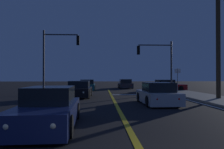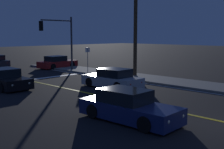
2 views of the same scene
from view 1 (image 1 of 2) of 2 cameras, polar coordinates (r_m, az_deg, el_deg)
name	(u,v)px [view 1 (image 1 of 2)]	position (r m, az deg, el deg)	size (l,w,h in m)	color
lane_line_center	(117,106)	(13.11, 1.22, -7.94)	(0.20, 32.39, 0.01)	gold
lane_line_edge_right	(208,105)	(14.50, 23.18, -7.18)	(0.16, 32.39, 0.01)	white
stop_bar	(141,95)	(21.38, 7.35, -5.08)	(5.64, 0.50, 0.01)	white
car_mid_block_teal	(87,86)	(28.28, -6.28, -2.82)	(2.01, 4.66, 1.34)	#195960
car_following_oncoming_red	(166,86)	(27.55, 13.62, -2.86)	(4.36, 2.15, 1.34)	maroon
car_distant_tail_charcoal	(125,84)	(33.05, 3.38, -2.50)	(1.97, 4.36, 1.34)	#2D2D33
car_lead_oncoming_black	(79,90)	(19.08, -8.33, -3.89)	(2.04, 4.49, 1.34)	black
car_far_approaching_navy	(49,109)	(7.96, -15.64, -8.52)	(1.97, 4.63, 1.34)	navy
car_side_waiting_silver	(157,95)	(14.18, 11.42, -5.03)	(2.03, 4.45, 1.34)	#B2B5BA
traffic_signal_near_right	(159,58)	(24.12, 11.71, 3.99)	(3.71, 0.28, 5.41)	#38383D
traffic_signal_far_left	(56,52)	(22.46, -13.95, 5.53)	(3.51, 0.28, 6.16)	#38383D
utility_pole_right	(218,19)	(18.43, 25.27, 12.60)	(1.63, 0.31, 11.40)	#42301E
street_sign_corner	(178,77)	(21.66, 16.26, -0.62)	(0.56, 0.07, 2.48)	slate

